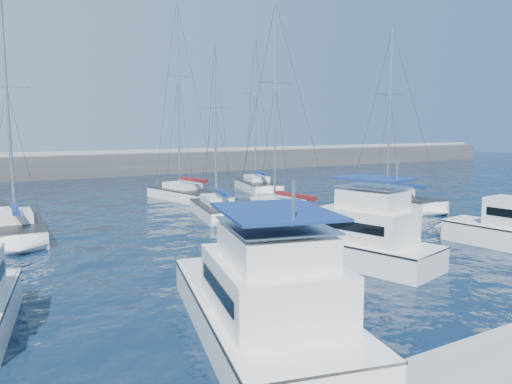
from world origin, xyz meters
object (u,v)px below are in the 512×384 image
sailboat_mid_c (218,210)px  sailboat_back_b (185,194)px  motor_yacht_stbd_inner (356,240)px  sailboat_mid_a (16,229)px  sailboat_mid_d (282,213)px  sailboat_mid_e (394,200)px  motor_yacht_stbd_outer (506,230)px  sailboat_back_c (258,185)px  motor_yacht_port_inner (264,304)px

sailboat_mid_c → sailboat_back_b: (1.40, 9.65, 0.05)m
motor_yacht_stbd_inner → sailboat_mid_a: 20.35m
motor_yacht_stbd_inner → sailboat_mid_d: size_ratio=0.60×
motor_yacht_stbd_inner → sailboat_back_b: sailboat_back_b is taller
sailboat_mid_c → sailboat_back_b: bearing=94.2°
sailboat_mid_a → sailboat_mid_e: size_ratio=0.97×
motor_yacht_stbd_outer → sailboat_back_c: (1.13, 28.76, -0.40)m
motor_yacht_stbd_inner → motor_yacht_stbd_outer: 9.62m
sailboat_back_b → motor_yacht_port_inner: bearing=-119.6°
sailboat_mid_c → sailboat_back_b: sailboat_back_b is taller
sailboat_mid_d → sailboat_back_b: 13.34m
sailboat_back_c → sailboat_mid_a: bearing=-139.9°
sailboat_mid_d → sailboat_mid_e: size_ratio=1.05×
sailboat_mid_d → sailboat_mid_e: bearing=-4.0°
motor_yacht_port_inner → sailboat_mid_a: (-5.25, 20.17, -0.61)m
sailboat_back_c → motor_yacht_port_inner: bearing=-106.9°
motor_yacht_stbd_inner → sailboat_back_b: bearing=72.5°
motor_yacht_stbd_inner → sailboat_mid_c: (-0.13, 14.90, -0.62)m
motor_yacht_stbd_outer → sailboat_back_b: sailboat_back_b is taller
sailboat_mid_c → sailboat_back_c: (10.70, 12.02, 0.03)m
sailboat_mid_a → sailboat_back_b: 18.01m
sailboat_mid_e → sailboat_back_b: (-13.54, 12.91, 0.04)m
sailboat_mid_a → sailboat_mid_e: bearing=-3.3°
sailboat_back_b → sailboat_mid_d: bearing=-92.9°
sailboat_mid_c → sailboat_back_c: bearing=60.7°
sailboat_mid_c → sailboat_mid_d: bearing=-34.4°
sailboat_mid_e → motor_yacht_port_inner: bearing=-143.4°
motor_yacht_stbd_inner → sailboat_mid_d: (3.21, 11.34, -0.61)m
motor_yacht_stbd_outer → sailboat_mid_c: sailboat_mid_c is taller
sailboat_mid_d → sailboat_back_c: 17.22m
motor_yacht_stbd_outer → sailboat_mid_a: sailboat_mid_a is taller
motor_yacht_stbd_inner → motor_yacht_stbd_outer: bearing=-25.6°
sailboat_mid_a → sailboat_back_b: bearing=35.6°
sailboat_mid_a → sailboat_mid_d: (17.11, -3.50, 0.00)m
motor_yacht_port_inner → sailboat_back_c: size_ratio=0.69×
motor_yacht_stbd_inner → sailboat_mid_c: sailboat_mid_c is taller
motor_yacht_port_inner → motor_yacht_stbd_inner: same height
sailboat_back_c → motor_yacht_stbd_outer: bearing=-78.4°
motor_yacht_stbd_outer → sailboat_mid_d: sailboat_mid_d is taller
sailboat_mid_c → motor_yacht_port_inner: bearing=-100.5°
motor_yacht_stbd_inner → sailboat_back_c: sailboat_back_c is taller
sailboat_mid_c → sailboat_back_b: 9.75m
motor_yacht_stbd_outer → sailboat_mid_e: bearing=62.2°
motor_yacht_stbd_inner → sailboat_back_c: 28.92m
motor_yacht_port_inner → sailboat_mid_a: sailboat_mid_a is taller
motor_yacht_port_inner → sailboat_back_c: 37.54m
sailboat_mid_c → sailboat_mid_e: bearing=0.1°
motor_yacht_port_inner → sailboat_mid_e: size_ratio=0.75×
motor_yacht_port_inner → sailboat_back_b: (9.92, 29.87, -0.57)m
motor_yacht_stbd_inner → sailboat_mid_d: bearing=59.7°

